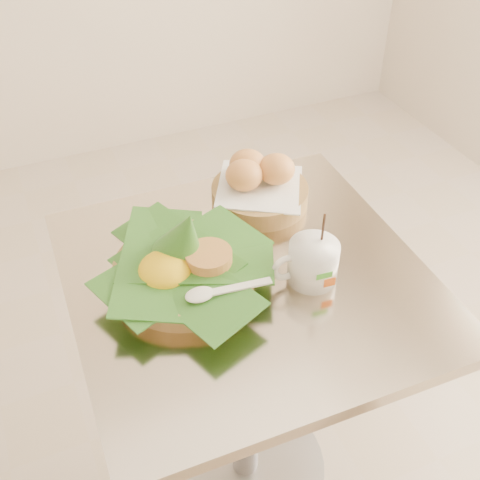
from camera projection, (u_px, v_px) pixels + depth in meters
name	position (u px, v px, depth m)	size (l,w,h in m)	color
floor	(188.00, 480.00, 1.66)	(3.60, 3.60, 0.00)	beige
cafe_table	(246.00, 346.00, 1.35)	(0.72, 0.72, 0.75)	gray
rice_basket	(184.00, 264.00, 1.16)	(0.34, 0.34, 0.17)	#A78247
bread_basket	(258.00, 185.00, 1.36)	(0.25, 0.25, 0.11)	#A78247
coffee_mug	(312.00, 262.00, 1.17)	(0.14, 0.10, 0.17)	white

